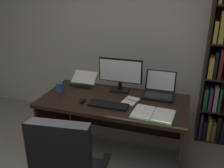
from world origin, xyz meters
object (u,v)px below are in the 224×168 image
(laptop, at_px, (159,91))
(keyboard, at_px, (108,105))
(coffee_mug, at_px, (60,87))
(notepad, at_px, (131,101))
(desk, at_px, (115,112))
(computer_mouse, at_px, (82,100))
(pen, at_px, (132,100))
(monitor, at_px, (120,75))
(reading_stand_with_book, at_px, (84,79))
(open_binder, at_px, (153,114))

(laptop, xyz_separation_m, keyboard, (-0.46, -0.45, -0.04))
(coffee_mug, bearing_deg, notepad, 0.45)
(desk, bearing_deg, computer_mouse, -140.85)
(keyboard, height_order, coffee_mug, coffee_mug)
(coffee_mug, bearing_deg, computer_mouse, -25.51)
(desk, height_order, coffee_mug, coffee_mug)
(laptop, xyz_separation_m, pen, (-0.25, -0.26, -0.04))
(computer_mouse, xyz_separation_m, coffee_mug, (-0.37, 0.18, 0.03))
(monitor, distance_m, pen, 0.38)
(desk, xyz_separation_m, laptop, (0.46, 0.20, 0.26))
(notepad, distance_m, coffee_mug, 0.87)
(desk, height_order, reading_stand_with_book, reading_stand_with_book)
(reading_stand_with_book, bearing_deg, keyboard, -44.70)
(pen, bearing_deg, coffee_mug, -179.56)
(notepad, bearing_deg, open_binder, -39.41)
(open_binder, distance_m, pen, 0.36)
(pen, height_order, coffee_mug, coffee_mug)
(monitor, bearing_deg, coffee_mug, -159.02)
(reading_stand_with_book, bearing_deg, coffee_mug, -120.37)
(keyboard, bearing_deg, laptop, 44.12)
(desk, xyz_separation_m, reading_stand_with_book, (-0.49, 0.24, 0.28))
(monitor, distance_m, notepad, 0.37)
(computer_mouse, height_order, notepad, computer_mouse)
(desk, bearing_deg, reading_stand_with_book, 153.87)
(open_binder, relative_size, notepad, 2.05)
(reading_stand_with_book, bearing_deg, pen, -23.18)
(monitor, relative_size, computer_mouse, 5.05)
(computer_mouse, relative_size, pen, 0.74)
(desk, relative_size, open_binder, 3.79)
(desk, relative_size, keyboard, 3.88)
(desk, height_order, pen, pen)
(pen, distance_m, coffee_mug, 0.89)
(keyboard, xyz_separation_m, pen, (0.21, 0.19, 0.00))
(desk, xyz_separation_m, monitor, (-0.00, 0.19, 0.40))
(pen, relative_size, coffee_mug, 1.29)
(keyboard, relative_size, open_binder, 0.98)
(open_binder, bearing_deg, pen, 142.53)
(notepad, bearing_deg, coffee_mug, -179.55)
(notepad, bearing_deg, monitor, 127.52)
(monitor, xyz_separation_m, notepad, (0.19, -0.25, -0.20))
(desk, bearing_deg, open_binder, -31.68)
(coffee_mug, bearing_deg, monitor, 20.98)
(computer_mouse, bearing_deg, open_binder, -3.67)
(monitor, distance_m, open_binder, 0.71)
(desk, xyz_separation_m, pen, (0.21, -0.06, 0.22))
(monitor, relative_size, coffee_mug, 4.85)
(reading_stand_with_book, height_order, notepad, reading_stand_with_book)
(computer_mouse, distance_m, coffee_mug, 0.42)
(keyboard, relative_size, coffee_mug, 3.88)
(notepad, bearing_deg, desk, 162.67)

